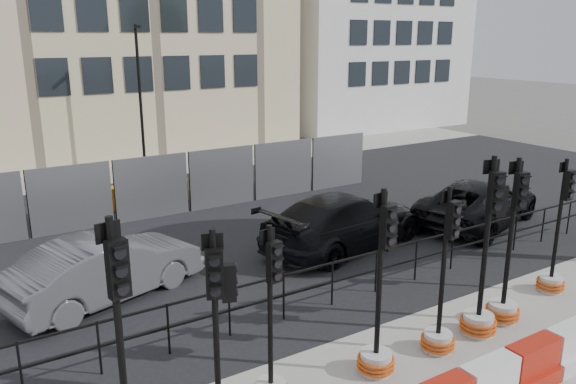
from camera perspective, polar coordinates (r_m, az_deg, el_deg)
ground at (r=11.36m, az=8.16°, el=-13.71°), size 120.00×120.00×0.00m
road at (r=16.82m, az=-7.34°, el=-3.74°), size 40.00×14.00×0.03m
sidewalk_far at (r=24.99m, az=-16.08°, el=2.13°), size 40.00×4.00×0.02m
kerb_railing at (r=11.89m, az=4.54°, el=-8.50°), size 18.00×0.04×1.00m
heras_fencing at (r=18.85m, az=-12.24°, el=0.36°), size 14.33×1.72×2.00m
lamp_post_far at (r=23.66m, az=-14.78°, el=9.41°), size 0.12×0.56×6.00m
traffic_signal_c at (r=9.02m, az=-1.72°, el=-17.49°), size 0.57×0.57×2.92m
traffic_signal_d at (r=9.73m, az=9.15°, el=-13.86°), size 0.64×0.64×3.25m
traffic_signal_e at (r=10.62m, az=15.18°, el=-12.39°), size 0.61×0.61×3.10m
traffic_signal_f at (r=11.32m, az=19.09°, el=-9.83°), size 0.69×0.69×3.50m
traffic_signal_g at (r=12.02m, az=21.20°, el=-9.26°), size 0.66×0.66×3.36m
traffic_signal_h at (r=13.82m, az=25.36°, el=-6.78°), size 0.60×0.60×3.05m
car_b at (r=12.81m, az=-18.02°, el=-7.36°), size 3.96×5.15×1.41m
car_c at (r=15.17m, az=5.81°, el=-2.94°), size 3.95×5.87×1.48m
car_d at (r=17.91m, az=18.75°, el=-1.02°), size 4.93×6.13×1.36m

